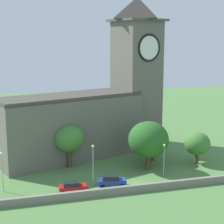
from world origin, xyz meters
The scene contains 12 objects.
ground_plane centered at (0.00, 15.00, 0.00)m, with size 200.00×200.00×0.00m, color #517F42.
church centered at (-1.66, 19.77, 10.59)m, with size 37.46×20.41×32.83m.
quay_barrier centered at (0.00, -2.87, 0.61)m, with size 59.90×0.70×1.22m, color gray.
car_red centered at (-10.67, 0.05, 0.84)m, with size 4.47×2.31×1.65m.
car_blue centered at (-4.07, 0.48, 0.96)m, with size 4.91×2.67×1.89m.
streetlamp_west_end centered at (-21.24, 2.97, 4.45)m, with size 0.44×0.44×6.61m.
streetlamp_west_mid centered at (-6.89, 1.58, 4.68)m, with size 0.44×0.44×7.01m.
streetlamp_central centered at (6.03, 2.37, 4.08)m, with size 0.44×0.44×5.96m.
tree_churchyard centered at (15.07, 7.18, 3.99)m, with size 5.00×5.00×6.27m.
tree_by_tower centered at (7.24, 11.01, 4.69)m, with size 5.86×5.86×7.36m.
tree_riverside_east centered at (-9.22, 11.70, 5.56)m, with size 5.65×5.65×8.15m.
tree_riverside_west centered at (4.74, 6.72, 5.68)m, with size 7.49×7.49×9.09m.
Camera 1 is at (-19.36, -55.03, 23.86)m, focal length 59.31 mm.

